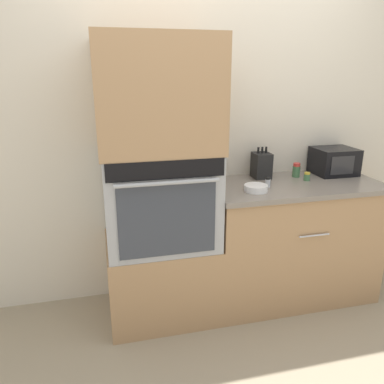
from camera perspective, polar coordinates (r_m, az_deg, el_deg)
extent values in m
plane|color=gray|center=(2.71, 4.82, -19.89)|extent=(12.00, 12.00, 0.00)
cube|color=beige|center=(2.78, 1.34, 9.40)|extent=(8.00, 0.05, 2.50)
cube|color=#A87F56|center=(2.73, -4.64, -12.65)|extent=(0.74, 0.60, 0.55)
cube|color=#9EA0A5|center=(2.48, -4.98, -0.80)|extent=(0.71, 0.59, 0.63)
cube|color=black|center=(2.12, -3.90, 3.37)|extent=(0.68, 0.01, 0.11)
cube|color=orange|center=(2.12, -3.89, 3.35)|extent=(0.09, 0.00, 0.03)
cube|color=#333842|center=(2.22, -3.74, -4.25)|extent=(0.58, 0.01, 0.46)
cylinder|color=#9EA0A5|center=(2.11, -3.72, 1.37)|extent=(0.61, 0.02, 0.02)
cube|color=#A87F56|center=(2.36, -5.42, 14.51)|extent=(0.74, 0.60, 0.68)
cube|color=#A87F56|center=(2.94, 14.64, -7.37)|extent=(1.23, 0.60, 0.86)
cube|color=slate|center=(2.79, 15.35, 1.04)|extent=(1.25, 0.63, 0.03)
cylinder|color=#B7B7BC|center=(2.62, 18.14, -6.32)|extent=(0.22, 0.01, 0.01)
cube|color=black|center=(3.10, 20.81, 4.42)|extent=(0.31, 0.26, 0.20)
cube|color=#28282B|center=(2.98, 21.95, 3.80)|extent=(0.19, 0.01, 0.14)
cube|color=black|center=(2.84, 10.53, 4.00)|extent=(0.12, 0.14, 0.19)
cylinder|color=black|center=(2.80, 10.08, 6.29)|extent=(0.02, 0.02, 0.04)
cylinder|color=black|center=(2.81, 10.66, 6.30)|extent=(0.02, 0.02, 0.04)
cylinder|color=black|center=(2.82, 11.23, 6.32)|extent=(0.02, 0.02, 0.04)
cylinder|color=white|center=(2.52, 9.71, 0.60)|extent=(0.16, 0.16, 0.04)
cylinder|color=#427047|center=(2.86, 17.10, 2.15)|extent=(0.05, 0.05, 0.05)
cylinder|color=gold|center=(2.85, 17.15, 2.74)|extent=(0.04, 0.04, 0.01)
cylinder|color=#427047|center=(2.93, 15.59, 3.03)|extent=(0.06, 0.06, 0.08)
cylinder|color=red|center=(2.92, 15.68, 4.03)|extent=(0.05, 0.05, 0.02)
cylinder|color=silver|center=(2.63, 11.45, 1.36)|extent=(0.04, 0.04, 0.05)
cylinder|color=black|center=(2.62, 11.50, 2.08)|extent=(0.03, 0.03, 0.02)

